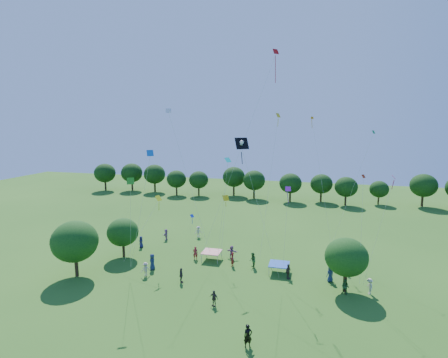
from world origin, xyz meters
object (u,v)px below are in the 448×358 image
near_tree_north (123,232)px  man_in_black (248,336)px  near_tree_west (75,241)px  near_tree_east (346,257)px  pirate_kite (243,146)px  tent_red_stripe (212,252)px  red_high_kite (261,94)px  tent_blue (279,264)px

near_tree_north → man_in_black: bearing=-36.8°
near_tree_west → near_tree_east: 28.49m
man_in_black → pirate_kite: 16.11m
near_tree_east → pirate_kite: 15.09m
near_tree_north → near_tree_east: (26.20, -2.64, 0.38)m
near_tree_east → tent_red_stripe: 16.00m
near_tree_west → near_tree_east: near_tree_west is taller
tent_red_stripe → near_tree_north: bearing=-171.0°
near_tree_north → tent_red_stripe: bearing=9.0°
near_tree_north → near_tree_east: bearing=-5.8°
red_high_kite → pirate_kite: bearing=-92.9°
near_tree_east → red_high_kite: red_high_kite is taller
near_tree_north → pirate_kite: bearing=-18.8°
near_tree_north → tent_blue: near_tree_north is taller
tent_red_stripe → man_in_black: size_ratio=1.21×
red_high_kite → near_tree_north: bearing=-170.1°
near_tree_west → near_tree_north: bearing=72.1°
tent_red_stripe → pirate_kite: bearing=-54.3°
near_tree_east → man_in_black: near_tree_east is taller
near_tree_east → red_high_kite: size_ratio=0.23×
red_high_kite → man_in_black: bearing=-83.9°
tent_blue → tent_red_stripe: bearing=168.3°
near_tree_north → pirate_kite: (16.24, -5.52, 11.35)m
tent_blue → pirate_kite: pirate_kite is taller
tent_red_stripe → tent_blue: (8.38, -1.73, 0.00)m
near_tree_north → tent_blue: 19.53m
near_tree_west → man_in_black: size_ratio=3.42×
near_tree_east → red_high_kite: bearing=149.8°
near_tree_west → tent_red_stripe: 15.65m
pirate_kite → red_high_kite: size_ratio=0.59×
tent_red_stripe → near_tree_west: bearing=-148.3°
tent_red_stripe → red_high_kite: (5.63, 1.18, 18.82)m
tent_red_stripe → red_high_kite: bearing=11.8°
near_tree_east → tent_red_stripe: size_ratio=2.49×
near_tree_north → near_tree_east: near_tree_east is taller
near_tree_north → tent_blue: (19.41, 0.01, -2.17)m
man_in_black → red_high_kite: (-1.79, 16.70, 18.94)m
tent_red_stripe → pirate_kite: 16.21m
near_tree_east → tent_blue: near_tree_east is taller
near_tree_east → man_in_black: (-7.76, -11.14, -2.68)m
near_tree_north → tent_blue: bearing=0.0°
tent_red_stripe → pirate_kite: size_ratio=0.16×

